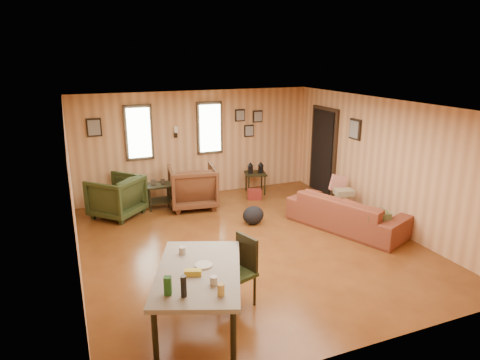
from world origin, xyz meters
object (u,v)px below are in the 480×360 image
(recliner_green, at_px, (116,195))
(end_table, at_px, (159,192))
(dining_table, at_px, (198,276))
(sofa, at_px, (347,207))
(recliner_brown, at_px, (193,185))
(side_table, at_px, (255,172))

(recliner_green, distance_m, end_table, 0.91)
(end_table, xyz_separation_m, dining_table, (-0.45, -4.40, 0.37))
(recliner_green, relative_size, end_table, 1.41)
(sofa, relative_size, recliner_brown, 2.23)
(recliner_brown, xyz_separation_m, recliner_green, (-1.58, 0.05, -0.04))
(recliner_brown, height_order, end_table, recliner_brown)
(side_table, xyz_separation_m, dining_table, (-2.78, -4.57, 0.21))
(recliner_green, bearing_deg, side_table, 141.67)
(recliner_brown, relative_size, end_table, 1.54)
(sofa, height_order, recliner_green, recliner_green)
(end_table, relative_size, dining_table, 0.36)
(side_table, relative_size, dining_table, 0.42)
(recliner_brown, bearing_deg, side_table, -159.04)
(end_table, bearing_deg, dining_table, -95.89)
(recliner_brown, bearing_deg, sofa, 144.46)
(side_table, bearing_deg, dining_table, -121.28)
(sofa, bearing_deg, recliner_green, 37.22)
(sofa, relative_size, recliner_green, 2.43)
(recliner_brown, bearing_deg, end_table, -7.84)
(end_table, bearing_deg, sofa, -38.95)
(recliner_brown, distance_m, recliner_green, 1.58)
(dining_table, bearing_deg, recliner_green, 117.24)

